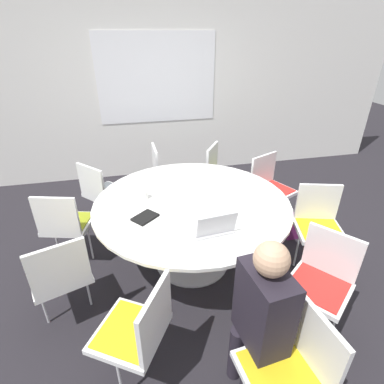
{
  "coord_description": "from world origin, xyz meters",
  "views": [
    {
      "loc": [
        -0.55,
        -2.42,
        2.19
      ],
      "look_at": [
        0.0,
        0.0,
        0.85
      ],
      "focal_mm": 28.0,
      "sensor_mm": 36.0,
      "label": 1
    }
  ],
  "objects_px": {
    "chair_3": "(270,184)",
    "handbag": "(299,225)",
    "chair_0": "(292,365)",
    "laptop": "(214,228)",
    "chair_2": "(319,221)",
    "chair_7": "(65,222)",
    "chair_8": "(60,273)",
    "chair_5": "(165,171)",
    "chair_6": "(102,190)",
    "coffee_cup": "(144,194)",
    "chair_1": "(322,276)",
    "chair_4": "(221,171)",
    "person_0": "(261,312)",
    "chair_9": "(138,328)",
    "spiral_notebook": "(145,217)"
  },
  "relations": [
    {
      "from": "chair_3",
      "to": "handbag",
      "type": "height_order",
      "value": "chair_3"
    },
    {
      "from": "chair_0",
      "to": "laptop",
      "type": "bearing_deg",
      "value": 3.81
    },
    {
      "from": "chair_0",
      "to": "chair_2",
      "type": "height_order",
      "value": "same"
    },
    {
      "from": "chair_7",
      "to": "chair_8",
      "type": "xyz_separation_m",
      "value": [
        0.07,
        -0.75,
        0.0
      ]
    },
    {
      "from": "chair_5",
      "to": "chair_6",
      "type": "relative_size",
      "value": 1.0
    },
    {
      "from": "chair_6",
      "to": "coffee_cup",
      "type": "bearing_deg",
      "value": -9.93
    },
    {
      "from": "chair_1",
      "to": "chair_4",
      "type": "relative_size",
      "value": 1.0
    },
    {
      "from": "chair_2",
      "to": "chair_7",
      "type": "bearing_deg",
      "value": 3.33
    },
    {
      "from": "chair_5",
      "to": "chair_3",
      "type": "bearing_deg",
      "value": 59.87
    },
    {
      "from": "person_0",
      "to": "chair_3",
      "type": "bearing_deg",
      "value": -33.68
    },
    {
      "from": "chair_5",
      "to": "chair_0",
      "type": "bearing_deg",
      "value": 5.57
    },
    {
      "from": "chair_6",
      "to": "chair_9",
      "type": "height_order",
      "value": "same"
    },
    {
      "from": "chair_2",
      "to": "coffee_cup",
      "type": "xyz_separation_m",
      "value": [
        -1.67,
        0.44,
        0.27
      ]
    },
    {
      "from": "chair_7",
      "to": "chair_6",
      "type": "bearing_deg",
      "value": 77.0
    },
    {
      "from": "chair_1",
      "to": "chair_9",
      "type": "distance_m",
      "value": 1.42
    },
    {
      "from": "chair_3",
      "to": "chair_9",
      "type": "height_order",
      "value": "same"
    },
    {
      "from": "chair_2",
      "to": "chair_7",
      "type": "xyz_separation_m",
      "value": [
        -2.47,
        0.55,
        0.0
      ]
    },
    {
      "from": "chair_6",
      "to": "chair_7",
      "type": "bearing_deg",
      "value": -70.86
    },
    {
      "from": "person_0",
      "to": "handbag",
      "type": "bearing_deg",
      "value": -45.47
    },
    {
      "from": "chair_2",
      "to": "coffee_cup",
      "type": "relative_size",
      "value": 10.2
    },
    {
      "from": "chair_3",
      "to": "chair_7",
      "type": "relative_size",
      "value": 1.0
    },
    {
      "from": "laptop",
      "to": "handbag",
      "type": "xyz_separation_m",
      "value": [
        1.3,
        0.73,
        -0.67
      ]
    },
    {
      "from": "chair_3",
      "to": "chair_8",
      "type": "bearing_deg",
      "value": 0.46
    },
    {
      "from": "chair_5",
      "to": "chair_7",
      "type": "height_order",
      "value": "same"
    },
    {
      "from": "chair_0",
      "to": "chair_5",
      "type": "bearing_deg",
      "value": 0.46
    },
    {
      "from": "chair_8",
      "to": "chair_9",
      "type": "distance_m",
      "value": 0.85
    },
    {
      "from": "chair_4",
      "to": "chair_8",
      "type": "bearing_deg",
      "value": -15.4
    },
    {
      "from": "chair_3",
      "to": "spiral_notebook",
      "type": "distance_m",
      "value": 1.78
    },
    {
      "from": "laptop",
      "to": "spiral_notebook",
      "type": "relative_size",
      "value": 1.37
    },
    {
      "from": "chair_4",
      "to": "chair_6",
      "type": "xyz_separation_m",
      "value": [
        -1.55,
        -0.2,
        0.0
      ]
    },
    {
      "from": "chair_9",
      "to": "laptop",
      "type": "height_order",
      "value": "laptop"
    },
    {
      "from": "chair_6",
      "to": "person_0",
      "type": "relative_size",
      "value": 0.71
    },
    {
      "from": "chair_4",
      "to": "chair_9",
      "type": "distance_m",
      "value": 2.53
    },
    {
      "from": "chair_7",
      "to": "coffee_cup",
      "type": "height_order",
      "value": "chair_7"
    },
    {
      "from": "chair_1",
      "to": "chair_8",
      "type": "relative_size",
      "value": 1.0
    },
    {
      "from": "chair_4",
      "to": "spiral_notebook",
      "type": "xyz_separation_m",
      "value": [
        -1.11,
        -1.29,
        0.24
      ]
    },
    {
      "from": "chair_0",
      "to": "chair_2",
      "type": "xyz_separation_m",
      "value": [
        1.0,
        1.26,
        0.0
      ]
    },
    {
      "from": "chair_2",
      "to": "chair_3",
      "type": "xyz_separation_m",
      "value": [
        -0.11,
        0.87,
        0.0
      ]
    },
    {
      "from": "spiral_notebook",
      "to": "handbag",
      "type": "relative_size",
      "value": 0.71
    },
    {
      "from": "chair_4",
      "to": "laptop",
      "type": "distance_m",
      "value": 1.76
    },
    {
      "from": "person_0",
      "to": "handbag",
      "type": "relative_size",
      "value": 3.38
    },
    {
      "from": "chair_9",
      "to": "laptop",
      "type": "xyz_separation_m",
      "value": [
        0.66,
        0.57,
        0.29
      ]
    },
    {
      "from": "chair_4",
      "to": "chair_8",
      "type": "height_order",
      "value": "same"
    },
    {
      "from": "chair_9",
      "to": "chair_3",
      "type": "bearing_deg",
      "value": -13.92
    },
    {
      "from": "chair_0",
      "to": "laptop",
      "type": "relative_size",
      "value": 2.47
    },
    {
      "from": "chair_6",
      "to": "person_0",
      "type": "xyz_separation_m",
      "value": [
        1.02,
        -2.2,
        0.19
      ]
    },
    {
      "from": "chair_4",
      "to": "handbag",
      "type": "height_order",
      "value": "chair_4"
    },
    {
      "from": "chair_5",
      "to": "laptop",
      "type": "height_order",
      "value": "laptop"
    },
    {
      "from": "chair_5",
      "to": "chair_7",
      "type": "relative_size",
      "value": 1.0
    },
    {
      "from": "chair_5",
      "to": "spiral_notebook",
      "type": "xyz_separation_m",
      "value": [
        -0.38,
        -1.46,
        0.24
      ]
    }
  ]
}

